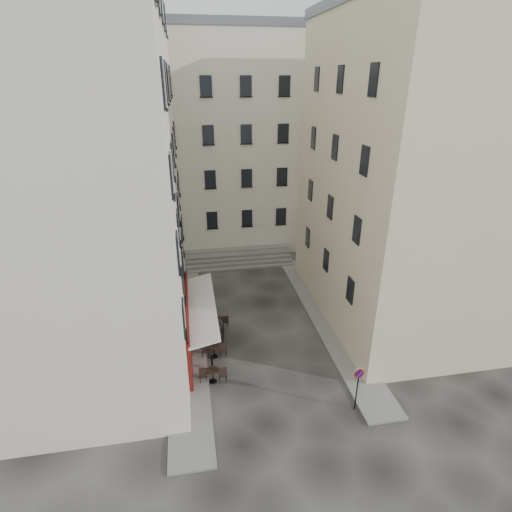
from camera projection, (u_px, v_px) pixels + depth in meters
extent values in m
plane|color=black|center=(267.00, 353.00, 23.10)|extent=(90.00, 90.00, 0.00)
cube|color=slate|center=(187.00, 322.00, 25.96)|extent=(2.00, 22.00, 0.12)
cube|color=slate|center=(325.00, 317.00, 26.48)|extent=(2.00, 18.00, 0.12)
cube|color=beige|center=(53.00, 178.00, 20.05)|extent=(12.00, 16.00, 20.00)
cube|color=beige|center=(427.00, 178.00, 24.22)|extent=(12.00, 14.00, 18.00)
cube|color=beige|center=(216.00, 145.00, 36.33)|extent=(18.00, 10.00, 18.00)
cube|color=slate|center=(212.00, 28.00, 32.53)|extent=(18.20, 10.20, 0.60)
cube|color=#4A0D0A|center=(188.00, 326.00, 22.58)|extent=(0.25, 7.00, 3.50)
cube|color=black|center=(189.00, 331.00, 22.73)|extent=(0.06, 3.85, 2.00)
cube|color=silver|center=(201.00, 306.00, 22.22)|extent=(1.58, 7.30, 0.41)
cube|color=slate|center=(239.00, 265.00, 33.75)|extent=(9.00, 1.80, 0.20)
cube|color=slate|center=(239.00, 261.00, 34.07)|extent=(9.00, 1.80, 0.20)
cube|color=slate|center=(238.00, 256.00, 34.40)|extent=(9.00, 1.80, 0.20)
cube|color=slate|center=(237.00, 252.00, 34.72)|extent=(9.00, 1.80, 0.20)
cylinder|color=black|center=(212.00, 365.00, 21.50)|extent=(0.10, 0.10, 0.90)
sphere|color=black|center=(212.00, 358.00, 21.31)|extent=(0.12, 0.12, 0.12)
cylinder|color=black|center=(208.00, 328.00, 24.65)|extent=(0.10, 0.10, 0.90)
sphere|color=black|center=(208.00, 322.00, 24.45)|extent=(0.12, 0.12, 0.12)
cylinder|color=black|center=(205.00, 300.00, 27.79)|extent=(0.10, 0.10, 0.90)
sphere|color=black|center=(204.00, 294.00, 27.60)|extent=(0.12, 0.12, 0.12)
cylinder|color=black|center=(357.00, 390.00, 18.74)|extent=(0.06, 0.06, 2.39)
cylinder|color=#B7250C|center=(359.00, 373.00, 18.35)|extent=(0.55, 0.08, 0.55)
cylinder|color=navy|center=(359.00, 374.00, 18.32)|extent=(0.40, 0.07, 0.40)
cube|color=#B7250C|center=(360.00, 374.00, 18.30)|extent=(0.32, 0.05, 0.32)
cylinder|color=black|center=(213.00, 381.00, 20.86)|extent=(0.40, 0.40, 0.02)
cylinder|color=black|center=(213.00, 376.00, 20.71)|extent=(0.06, 0.06, 0.78)
cylinder|color=black|center=(213.00, 370.00, 20.56)|extent=(0.67, 0.67, 0.04)
cube|color=black|center=(223.00, 374.00, 20.77)|extent=(0.42, 0.42, 1.01)
cube|color=black|center=(203.00, 374.00, 20.71)|extent=(0.42, 0.42, 1.01)
cylinder|color=black|center=(215.00, 357.00, 22.70)|extent=(0.40, 0.40, 0.02)
cylinder|color=black|center=(214.00, 351.00, 22.56)|extent=(0.06, 0.06, 0.77)
cylinder|color=black|center=(214.00, 346.00, 22.41)|extent=(0.66, 0.66, 0.04)
cube|color=black|center=(223.00, 350.00, 22.61)|extent=(0.42, 0.42, 1.00)
cube|color=black|center=(205.00, 350.00, 22.55)|extent=(0.42, 0.42, 1.00)
cylinder|color=black|center=(214.00, 337.00, 24.43)|extent=(0.36, 0.36, 0.02)
cylinder|color=black|center=(214.00, 333.00, 24.30)|extent=(0.05, 0.05, 0.70)
cylinder|color=black|center=(213.00, 328.00, 24.17)|extent=(0.60, 0.60, 0.04)
cube|color=black|center=(221.00, 331.00, 24.35)|extent=(0.38, 0.38, 0.90)
cube|color=black|center=(206.00, 332.00, 24.29)|extent=(0.38, 0.38, 0.90)
cylinder|color=black|center=(218.00, 327.00, 25.39)|extent=(0.36, 0.36, 0.02)
cylinder|color=black|center=(218.00, 323.00, 25.25)|extent=(0.05, 0.05, 0.70)
cylinder|color=black|center=(218.00, 318.00, 25.12)|extent=(0.60, 0.60, 0.04)
cube|color=black|center=(225.00, 321.00, 25.30)|extent=(0.38, 0.38, 0.90)
cube|color=black|center=(211.00, 322.00, 25.25)|extent=(0.38, 0.38, 0.90)
cylinder|color=black|center=(204.00, 320.00, 26.16)|extent=(0.32, 0.32, 0.02)
cylinder|color=black|center=(203.00, 316.00, 26.04)|extent=(0.04, 0.04, 0.62)
cylinder|color=black|center=(203.00, 312.00, 25.92)|extent=(0.53, 0.53, 0.04)
cube|color=black|center=(209.00, 315.00, 26.08)|extent=(0.34, 0.34, 0.80)
cube|color=black|center=(197.00, 315.00, 26.04)|extent=(0.34, 0.34, 0.80)
imported|color=black|center=(219.00, 333.00, 23.29)|extent=(0.82, 0.75, 1.88)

